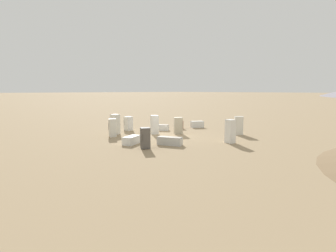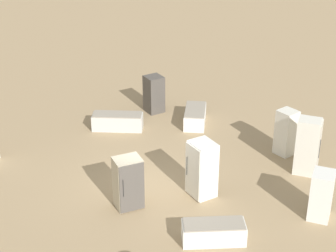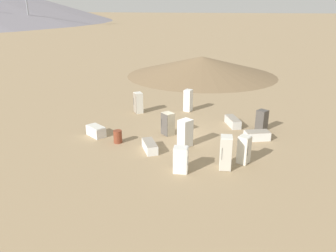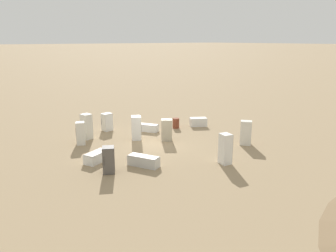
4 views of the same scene
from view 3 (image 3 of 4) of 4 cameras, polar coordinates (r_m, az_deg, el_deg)
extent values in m
plane|color=#9E8460|center=(22.83, 2.39, -1.74)|extent=(1000.00, 1000.00, 0.00)
cone|color=#7F6647|center=(43.63, 5.89, 10.38)|extent=(19.44, 19.44, 2.44)
cube|color=gray|center=(165.01, -22.97, 15.94)|extent=(3.99, 3.99, 2.00)
cube|color=silver|center=(19.15, 13.05, -4.03)|extent=(0.77, 0.76, 1.64)
cube|color=beige|center=(19.04, 13.88, -4.25)|extent=(0.55, 0.25, 1.58)
cylinder|color=#2D2D2D|center=(18.82, 13.70, -4.26)|extent=(0.02, 0.02, 0.58)
cube|color=white|center=(20.46, -3.19, -3.58)|extent=(1.80, 1.50, 0.55)
cube|color=gray|center=(20.34, -3.21, -2.82)|extent=(1.73, 1.44, 0.04)
cube|color=white|center=(20.87, 3.03, -1.25)|extent=(1.01, 0.96, 1.79)
cube|color=silver|center=(21.10, 2.34, -1.00)|extent=(0.68, 0.40, 1.72)
cylinder|color=#2D2D2D|center=(21.27, 2.80, -0.57)|extent=(0.02, 0.02, 0.63)
cube|color=silver|center=(27.74, -5.17, 4.07)|extent=(0.97, 0.94, 1.74)
cube|color=gray|center=(27.65, -5.79, 3.99)|extent=(0.59, 0.51, 1.67)
cylinder|color=#2D2D2D|center=(27.87, -6.02, 4.30)|extent=(0.02, 0.02, 0.61)
cube|color=#4C4742|center=(24.59, 16.02, 0.96)|extent=(0.91, 0.90, 1.51)
cube|color=#56514C|center=(24.88, 16.44, 1.15)|extent=(0.34, 0.57, 1.45)
cylinder|color=#2D2D2D|center=(24.78, 16.95, 1.20)|extent=(0.02, 0.02, 0.53)
cube|color=silver|center=(25.17, 11.21, 0.71)|extent=(2.00, 1.45, 0.59)
cube|color=gray|center=(25.07, 11.26, 1.39)|extent=(1.92, 1.39, 0.04)
cube|color=white|center=(17.70, 2.17, -5.89)|extent=(0.71, 0.82, 1.46)
cube|color=silver|center=(17.66, 3.42, -5.96)|extent=(0.58, 0.13, 1.40)
cylinder|color=#2D2D2D|center=(17.44, 3.46, -6.05)|extent=(0.02, 0.02, 0.51)
cube|color=white|center=(23.25, -12.42, -0.90)|extent=(1.37, 1.62, 0.69)
cube|color=silver|center=(23.12, -12.48, -0.05)|extent=(1.32, 1.55, 0.04)
cube|color=white|center=(28.12, 3.55, 4.47)|extent=(0.76, 0.69, 1.87)
cube|color=#BCB7AD|center=(28.25, 2.98, 4.55)|extent=(0.63, 0.17, 1.80)
cylinder|color=#2D2D2D|center=(28.44, 3.13, 4.85)|extent=(0.02, 0.02, 0.66)
cube|color=white|center=(22.88, 15.23, -1.64)|extent=(1.38, 1.82, 0.58)
cube|color=gray|center=(22.77, 15.30, -0.92)|extent=(1.32, 1.75, 0.04)
cube|color=#B2A88E|center=(22.77, 0.00, 0.38)|extent=(0.97, 1.00, 1.61)
cube|color=#56514C|center=(22.58, -0.67, 0.21)|extent=(0.48, 0.63, 1.55)
cylinder|color=#2D2D2D|center=(22.75, -1.14, 0.58)|extent=(0.02, 0.02, 0.56)
cube|color=silver|center=(18.24, 10.02, -4.58)|extent=(0.81, 0.74, 1.92)
cube|color=beige|center=(17.90, 10.07, -5.08)|extent=(0.14, 0.60, 1.84)
cylinder|color=#2D2D2D|center=(17.82, 9.38, -4.82)|extent=(0.02, 0.02, 0.67)
cylinder|color=brown|center=(21.81, -8.74, -1.84)|extent=(0.55, 0.55, 0.85)
camera|label=1|loc=(39.98, 34.05, 10.53)|focal=28.00mm
camera|label=2|loc=(21.88, -40.39, 18.41)|focal=60.00mm
camera|label=4|loc=(39.84, 29.40, 15.94)|focal=35.00mm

